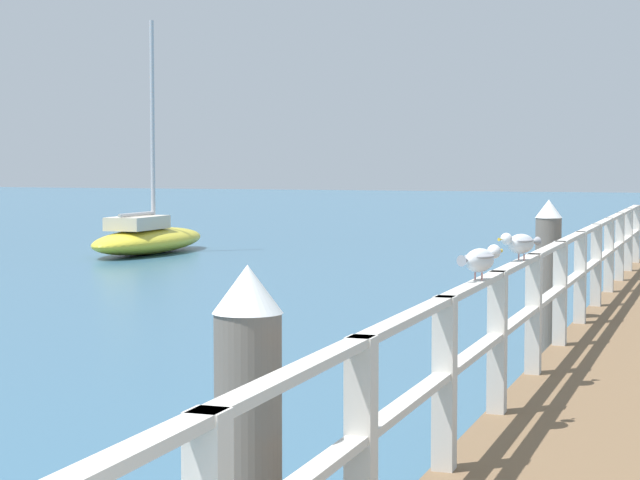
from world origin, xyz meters
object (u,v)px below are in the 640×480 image
object	(u,v)px
dock_piling_near	(248,471)
seagull_foreground	(480,259)
boat_4	(148,238)
seagull_background	(520,243)
dock_piling_far	(548,278)

from	to	relation	value
dock_piling_near	seagull_foreground	world-z (taller)	dock_piling_near
boat_4	dock_piling_near	bearing A→B (deg)	-61.03
dock_piling_near	boat_4	xyz separation A→B (m)	(-10.87, 19.83, -0.51)
seagull_background	seagull_foreground	bearing A→B (deg)	117.81
seagull_background	dock_piling_near	bearing A→B (deg)	112.63
seagull_background	dock_piling_far	bearing A→B (deg)	-57.16
seagull_foreground	seagull_background	distance (m)	1.52
seagull_foreground	boat_4	distance (m)	20.40
seagull_background	boat_4	size ratio (longest dim) A/B	0.08
dock_piling_near	boat_4	size ratio (longest dim) A/B	0.32
seagull_foreground	seagull_background	bearing A→B (deg)	110.38
dock_piling_far	dock_piling_near	bearing A→B (deg)	-90.00
dock_piling_near	dock_piling_far	xyz separation A→B (m)	(0.00, 8.43, 0.00)
seagull_foreground	boat_4	bearing A→B (deg)	143.65
dock_piling_near	boat_4	world-z (taller)	boat_4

